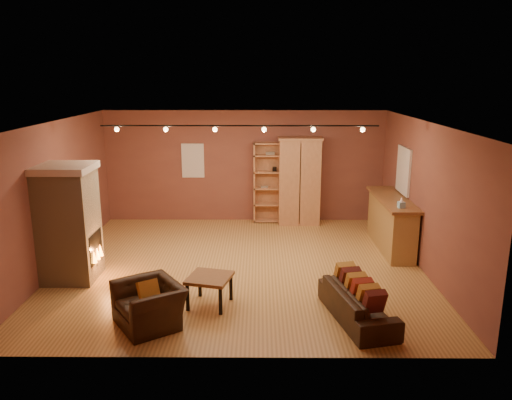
{
  "coord_description": "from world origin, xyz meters",
  "views": [
    {
      "loc": [
        0.37,
        -9.15,
        3.63
      ],
      "look_at": [
        0.31,
        0.2,
        1.29
      ],
      "focal_mm": 35.0,
      "sensor_mm": 36.0,
      "label": 1
    }
  ],
  "objects_px": {
    "fireplace": "(69,223)",
    "bar_counter": "(391,223)",
    "bookcase": "(270,182)",
    "armchair": "(149,298)",
    "loveseat": "(358,298)",
    "coffee_table": "(210,280)",
    "armoire": "(299,181)"
  },
  "relations": [
    {
      "from": "bar_counter",
      "to": "armchair",
      "type": "distance_m",
      "value": 5.65
    },
    {
      "from": "armoire",
      "to": "fireplace",
      "type": "bearing_deg",
      "value": -140.94
    },
    {
      "from": "bookcase",
      "to": "loveseat",
      "type": "distance_m",
      "value": 5.49
    },
    {
      "from": "bookcase",
      "to": "armoire",
      "type": "bearing_deg",
      "value": -13.07
    },
    {
      "from": "fireplace",
      "to": "loveseat",
      "type": "xyz_separation_m",
      "value": [
        4.91,
        -1.56,
        -0.7
      ]
    },
    {
      "from": "bar_counter",
      "to": "loveseat",
      "type": "height_order",
      "value": "bar_counter"
    },
    {
      "from": "loveseat",
      "to": "coffee_table",
      "type": "distance_m",
      "value": 2.35
    },
    {
      "from": "armchair",
      "to": "bar_counter",
      "type": "bearing_deg",
      "value": 93.54
    },
    {
      "from": "fireplace",
      "to": "coffee_table",
      "type": "relative_size",
      "value": 2.66
    },
    {
      "from": "fireplace",
      "to": "armchair",
      "type": "xyz_separation_m",
      "value": [
        1.78,
        -1.75,
        -0.63
      ]
    },
    {
      "from": "bookcase",
      "to": "coffee_table",
      "type": "distance_m",
      "value": 4.98
    },
    {
      "from": "fireplace",
      "to": "loveseat",
      "type": "relative_size",
      "value": 1.2
    },
    {
      "from": "armchair",
      "to": "coffee_table",
      "type": "bearing_deg",
      "value": 94.31
    },
    {
      "from": "fireplace",
      "to": "coffee_table",
      "type": "xyz_separation_m",
      "value": [
        2.61,
        -1.09,
        -0.64
      ]
    },
    {
      "from": "coffee_table",
      "to": "armoire",
      "type": "bearing_deg",
      "value": 68.98
    },
    {
      "from": "bar_counter",
      "to": "coffee_table",
      "type": "bearing_deg",
      "value": -142.31
    },
    {
      "from": "fireplace",
      "to": "bar_counter",
      "type": "relative_size",
      "value": 0.91
    },
    {
      "from": "armoire",
      "to": "loveseat",
      "type": "height_order",
      "value": "armoire"
    },
    {
      "from": "fireplace",
      "to": "coffee_table",
      "type": "height_order",
      "value": "fireplace"
    },
    {
      "from": "fireplace",
      "to": "armchair",
      "type": "relative_size",
      "value": 1.8
    },
    {
      "from": "armchair",
      "to": "coffee_table",
      "type": "relative_size",
      "value": 1.48
    },
    {
      "from": "loveseat",
      "to": "armchair",
      "type": "height_order",
      "value": "armchair"
    },
    {
      "from": "fireplace",
      "to": "armoire",
      "type": "relative_size",
      "value": 0.98
    },
    {
      "from": "coffee_table",
      "to": "armchair",
      "type": "bearing_deg",
      "value": -141.36
    },
    {
      "from": "bookcase",
      "to": "loveseat",
      "type": "xyz_separation_m",
      "value": [
        1.23,
        -5.3,
        -0.67
      ]
    },
    {
      "from": "bar_counter",
      "to": "loveseat",
      "type": "bearing_deg",
      "value": -112.08
    },
    {
      "from": "bookcase",
      "to": "loveseat",
      "type": "bearing_deg",
      "value": -76.95
    },
    {
      "from": "fireplace",
      "to": "bar_counter",
      "type": "height_order",
      "value": "fireplace"
    },
    {
      "from": "fireplace",
      "to": "bar_counter",
      "type": "bearing_deg",
      "value": 15.38
    },
    {
      "from": "fireplace",
      "to": "bar_counter",
      "type": "xyz_separation_m",
      "value": [
        6.24,
        1.72,
        -0.49
      ]
    },
    {
      "from": "bookcase",
      "to": "armchair",
      "type": "xyz_separation_m",
      "value": [
        -1.9,
        -5.49,
        -0.6
      ]
    },
    {
      "from": "fireplace",
      "to": "armoire",
      "type": "bearing_deg",
      "value": 39.06
    }
  ]
}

